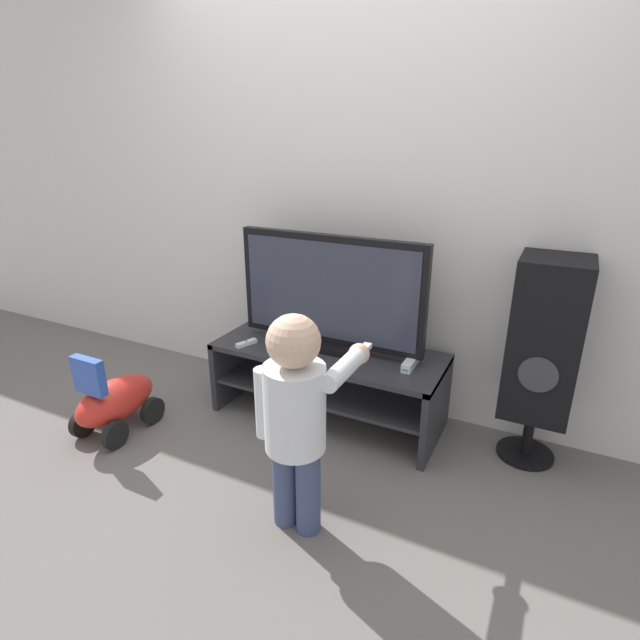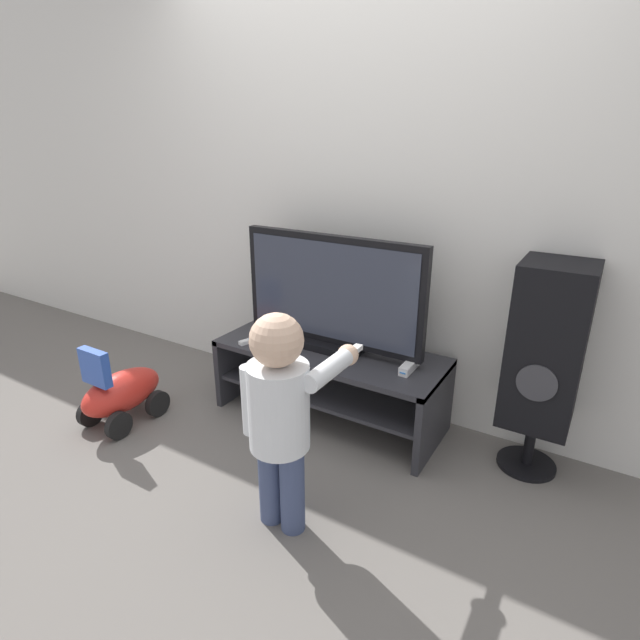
{
  "view_description": "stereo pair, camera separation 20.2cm",
  "coord_description": "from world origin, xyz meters",
  "px_view_note": "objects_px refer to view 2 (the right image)",
  "views": [
    {
      "loc": [
        1.1,
        -2.04,
        1.58
      ],
      "look_at": [
        0.0,
        0.15,
        0.64
      ],
      "focal_mm": 28.0,
      "sensor_mm": 36.0,
      "label": 1
    },
    {
      "loc": [
        1.28,
        -1.94,
        1.58
      ],
      "look_at": [
        0.0,
        0.15,
        0.64
      ],
      "focal_mm": 28.0,
      "sensor_mm": 36.0,
      "label": 2
    }
  ],
  "objects_px": {
    "remote_primary": "(250,341)",
    "child": "(281,407)",
    "game_console": "(410,366)",
    "television": "(332,295)",
    "speaker_tower": "(546,349)",
    "ride_on_toy": "(121,392)"
  },
  "relations": [
    {
      "from": "ride_on_toy",
      "to": "speaker_tower",
      "type": "bearing_deg",
      "value": 20.56
    },
    {
      "from": "game_console",
      "to": "ride_on_toy",
      "type": "distance_m",
      "value": 1.62
    },
    {
      "from": "television",
      "to": "remote_primary",
      "type": "xyz_separation_m",
      "value": [
        -0.44,
        -0.18,
        -0.3
      ]
    },
    {
      "from": "speaker_tower",
      "to": "ride_on_toy",
      "type": "height_order",
      "value": "speaker_tower"
    },
    {
      "from": "game_console",
      "to": "child",
      "type": "xyz_separation_m",
      "value": [
        -0.22,
        -0.82,
        0.11
      ]
    },
    {
      "from": "television",
      "to": "ride_on_toy",
      "type": "distance_m",
      "value": 1.32
    },
    {
      "from": "television",
      "to": "remote_primary",
      "type": "relative_size",
      "value": 7.96
    },
    {
      "from": "television",
      "to": "game_console",
      "type": "bearing_deg",
      "value": -3.62
    },
    {
      "from": "child",
      "to": "ride_on_toy",
      "type": "xyz_separation_m",
      "value": [
        -1.25,
        0.17,
        -0.38
      ]
    },
    {
      "from": "ride_on_toy",
      "to": "game_console",
      "type": "bearing_deg",
      "value": 23.83
    },
    {
      "from": "game_console",
      "to": "speaker_tower",
      "type": "distance_m",
      "value": 0.64
    },
    {
      "from": "game_console",
      "to": "speaker_tower",
      "type": "height_order",
      "value": "speaker_tower"
    },
    {
      "from": "game_console",
      "to": "ride_on_toy",
      "type": "bearing_deg",
      "value": -156.17
    },
    {
      "from": "remote_primary",
      "to": "child",
      "type": "relative_size",
      "value": 0.14
    },
    {
      "from": "game_console",
      "to": "remote_primary",
      "type": "bearing_deg",
      "value": -170.88
    },
    {
      "from": "remote_primary",
      "to": "child",
      "type": "height_order",
      "value": "child"
    },
    {
      "from": "television",
      "to": "speaker_tower",
      "type": "height_order",
      "value": "television"
    },
    {
      "from": "remote_primary",
      "to": "ride_on_toy",
      "type": "height_order",
      "value": "ride_on_toy"
    },
    {
      "from": "television",
      "to": "child",
      "type": "xyz_separation_m",
      "value": [
        0.26,
        -0.85,
        -0.18
      ]
    },
    {
      "from": "remote_primary",
      "to": "game_console",
      "type": "bearing_deg",
      "value": 9.12
    },
    {
      "from": "remote_primary",
      "to": "child",
      "type": "distance_m",
      "value": 0.98
    },
    {
      "from": "game_console",
      "to": "speaker_tower",
      "type": "bearing_deg",
      "value": 12.01
    }
  ]
}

